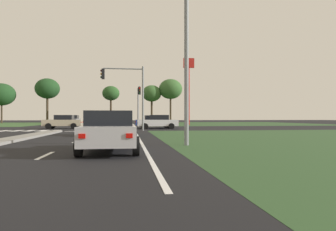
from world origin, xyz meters
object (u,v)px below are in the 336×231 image
pedestrian_at_median (86,118)px  treeline_fourth (111,94)px  car_teal_third (119,124)px  car_white_fourth (158,122)px  street_lamp_near (186,38)px  car_silver_fifth (110,131)px  treeline_second (2,94)px  treeline_fifth (152,94)px  fastfood_pole_sign (189,76)px  treeline_third (47,89)px  car_grey_second (72,120)px  treeline_sixth (171,89)px  car_beige_seventh (63,122)px  car_blue_sixth (154,121)px  traffic_signal_far_right (139,99)px  traffic_signal_near_right (128,87)px

pedestrian_at_median → treeline_fourth: size_ratio=0.21×
car_teal_third → car_white_fourth: bearing=71.1°
street_lamp_near → car_silver_fifth: bearing=-149.6°
pedestrian_at_median → treeline_fourth: treeline_fourth is taller
car_teal_third → treeline_second: size_ratio=0.51×
car_silver_fifth → pedestrian_at_median: bearing=99.1°
pedestrian_at_median → treeline_fifth: treeline_fifth is taller
fastfood_pole_sign → treeline_third: (-27.34, 19.18, -0.65)m
car_white_fourth → pedestrian_at_median: bearing=38.6°
car_grey_second → treeline_sixth: treeline_sixth is taller
street_lamp_near → car_beige_seventh: bearing=114.1°
street_lamp_near → treeline_third: (-19.84, 55.05, 2.70)m
pedestrian_at_median → fastfood_pole_sign: bearing=26.5°
car_silver_fifth → treeline_sixth: bearing=79.6°
car_grey_second → treeline_third: (-8.95, 20.83, 6.66)m
car_beige_seventh → car_blue_sixth: bearing=-83.1°
car_beige_seventh → pedestrian_at_median: 9.67m
car_grey_second → treeline_second: 27.29m
street_lamp_near → traffic_signal_far_right: bearing=92.4°
car_beige_seventh → pedestrian_at_median: (1.17, 9.59, 0.36)m
traffic_signal_far_right → fastfood_pole_sign: fastfood_pole_sign is taller
fastfood_pole_sign → treeline_fourth: size_ratio=1.41×
car_blue_sixth → traffic_signal_near_right: (-3.10, -7.50, 3.33)m
street_lamp_near → car_teal_third: bearing=111.0°
treeline_sixth → car_white_fourth: bearing=-100.4°
treeline_fourth → treeline_fifth: bearing=22.8°
car_teal_third → treeline_second: treeline_second is taller
pedestrian_at_median → treeline_second: bearing=141.2°
traffic_signal_far_right → treeline_third: 34.28m
fastfood_pole_sign → treeline_second: fastfood_pole_sign is taller
car_silver_fifth → fastfood_pole_sign: size_ratio=0.38×
traffic_signal_far_right → treeline_third: treeline_third is taller
car_beige_seventh → traffic_signal_far_right: traffic_signal_far_right is taller
car_teal_third → treeline_third: treeline_third is taller
car_beige_seventh → treeline_fourth: bearing=-6.9°
car_grey_second → street_lamp_near: bearing=107.7°
traffic_signal_far_right → car_beige_seventh: bearing=-149.1°
car_blue_sixth → car_beige_seventh: bearing=-83.1°
traffic_signal_far_right → treeline_fifth: treeline_fifth is taller
car_grey_second → traffic_signal_far_right: traffic_signal_far_right is taller
car_silver_fifth → pedestrian_at_median: 33.38m
treeline_fifth → fastfood_pole_sign: bearing=-76.3°
car_teal_third → treeline_second: 52.79m
treeline_fifth → treeline_fourth: bearing=-157.2°
car_blue_sixth → treeline_second: size_ratio=0.54×
street_lamp_near → fastfood_pole_sign: 36.80m
car_grey_second → car_white_fourth: (11.60, -14.63, -0.04)m
treeline_fifth → car_teal_third: bearing=-97.4°
pedestrian_at_median → car_teal_third: bearing=-67.1°
traffic_signal_near_right → treeline_fourth: (-3.56, 35.91, 2.17)m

